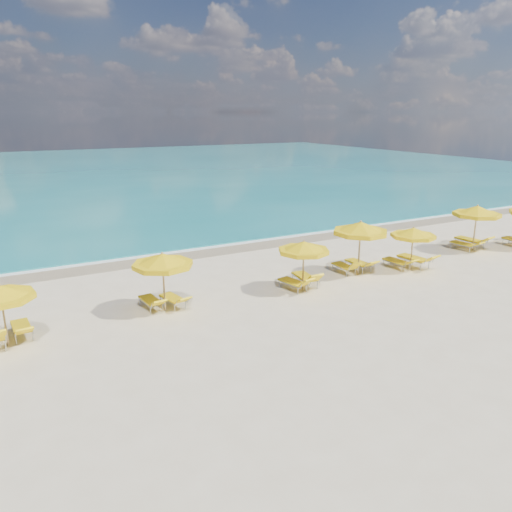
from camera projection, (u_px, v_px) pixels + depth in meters
name	position (u px, v px, depth m)	size (l,w,h in m)	color
ground_plane	(273.00, 293.00, 20.66)	(120.00, 120.00, 0.00)	beige
ocean	(76.00, 173.00, 61.20)	(120.00, 80.00, 0.30)	#16797B
wet_sand_band	(204.00, 251.00, 26.91)	(120.00, 2.60, 0.01)	tan
foam_line	(198.00, 247.00, 27.59)	(120.00, 1.20, 0.03)	white
whitecap_near	(61.00, 228.00, 32.27)	(14.00, 0.36, 0.05)	white
whitecap_far	(215.00, 196.00, 44.59)	(18.00, 0.30, 0.05)	white
umbrella_2	(0.00, 293.00, 15.45)	(2.55, 2.55, 2.10)	tan
umbrella_3	(163.00, 261.00, 18.27)	(2.54, 2.54, 2.29)	tan
umbrella_4	(304.00, 248.00, 20.45)	(2.23, 2.23, 2.17)	tan
umbrella_5	(361.00, 229.00, 22.41)	(3.32, 3.32, 2.54)	tan
umbrella_6	(413.00, 233.00, 23.15)	(2.21, 2.21, 2.10)	tan
umbrella_7	(477.00, 211.00, 26.42)	(2.61, 2.61, 2.50)	tan
lounger_2_right	(22.00, 331.00, 16.55)	(0.66, 1.73, 0.71)	#A5A8AD
lounger_3_left	(151.00, 304.00, 18.90)	(0.70, 1.71, 0.68)	#A5A8AD
lounger_3_right	(173.00, 302.00, 19.14)	(0.85, 1.71, 0.66)	#A5A8AD
lounger_4_left	(294.00, 285.00, 20.88)	(0.89, 1.77, 0.78)	#A5A8AD
lounger_4_right	(305.00, 280.00, 21.44)	(0.81, 1.89, 0.85)	#A5A8AD
lounger_5_left	(344.00, 269.00, 23.10)	(0.59, 1.63, 0.77)	#A5A8AD
lounger_5_right	(359.00, 266.00, 23.53)	(0.65, 1.82, 0.73)	#A5A8AD
lounger_6_left	(397.00, 264.00, 23.80)	(0.73, 1.81, 0.70)	#A5A8AD
lounger_6_right	(414.00, 262.00, 24.07)	(0.90, 2.11, 0.85)	#A5A8AD
lounger_7_left	(463.00, 246.00, 26.98)	(0.78, 1.80, 0.66)	#A5A8AD
lounger_7_right	(470.00, 243.00, 27.58)	(0.87, 2.10, 0.84)	#A5A8AD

